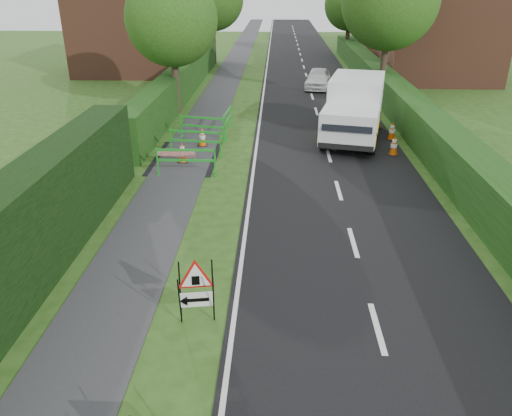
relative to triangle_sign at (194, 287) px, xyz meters
name	(u,v)px	position (x,y,z in m)	size (l,w,h in m)	color
ground	(248,360)	(1.10, -1.06, -0.84)	(120.00, 120.00, 0.00)	#264A15
road_surface	(302,62)	(3.60, 33.94, -0.84)	(6.00, 90.00, 0.02)	black
footpath	(235,62)	(-1.90, 33.94, -0.83)	(2.00, 90.00, 0.02)	#2D2D30
hedge_west_far	(184,96)	(-3.90, 20.94, -0.84)	(1.00, 24.00, 1.80)	#14380F
hedge_east	(406,126)	(7.60, 14.94, -0.84)	(1.20, 50.00, 1.50)	#14380F
house_west	(131,30)	(-8.90, 28.94, 2.06)	(7.50, 7.40, 7.88)	brown
house_east_a	(438,34)	(12.10, 26.94, 2.06)	(7.50, 7.40, 7.88)	brown
house_east_b	(405,18)	(13.10, 40.94, 2.06)	(7.50, 7.40, 7.88)	brown
tree_nw	(172,19)	(-3.50, 16.94, 3.64)	(4.40, 4.40, 6.70)	#2D2116
tree_ne	(390,0)	(7.50, 20.94, 4.33)	(5.20, 5.20, 7.79)	#2D2116
tree_fe	(350,5)	(7.50, 36.94, 3.38)	(4.20, 4.20, 6.33)	#2D2116
triangle_sign	(194,287)	(0.00, 0.00, 0.00)	(0.94, 0.94, 1.21)	black
works_van	(354,108)	(4.81, 12.82, 0.48)	(3.28, 5.79, 2.49)	silver
traffic_cone_0	(394,145)	(6.11, 10.64, -0.45)	(0.38, 0.38, 0.79)	black
traffic_cone_1	(392,131)	(6.46, 12.67, -0.45)	(0.38, 0.38, 0.79)	black
traffic_cone_2	(378,119)	(6.19, 14.50, -0.45)	(0.38, 0.38, 0.79)	black
traffic_cone_3	(182,152)	(-1.92, 9.46, -0.45)	(0.38, 0.38, 0.79)	black
traffic_cone_4	(202,137)	(-1.47, 11.48, -0.45)	(0.38, 0.38, 0.79)	black
ped_barrier_0	(186,158)	(-1.55, 8.13, -0.21)	(2.06, 0.37, 1.00)	#198E20
ped_barrier_1	(195,139)	(-1.57, 10.37, -0.21)	(2.09, 0.63, 1.00)	#198E20
ped_barrier_2	(203,125)	(-1.58, 12.45, -0.21)	(2.09, 0.81, 1.00)	#198E20
ped_barrier_3	(227,118)	(-0.62, 13.49, -0.21)	(0.50, 2.08, 1.00)	#198E20
redwhite_plank	(176,165)	(-2.12, 9.15, -0.84)	(1.50, 0.04, 0.25)	red
hatchback_car	(318,78)	(4.09, 23.44, -0.23)	(1.44, 3.58, 1.22)	white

